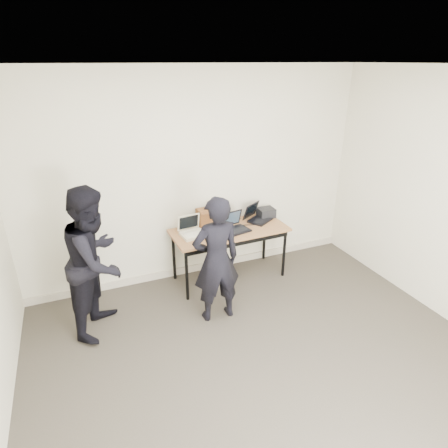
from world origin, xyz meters
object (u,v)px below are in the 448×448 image
person_observer (96,261)px  laptop_right (257,217)px  equipment_box (266,213)px  person_typist (216,260)px  desk (230,234)px  laptop_center (235,226)px  laptop_beige (192,231)px  leather_satchel (211,216)px

person_observer → laptop_right: bearing=-48.2°
equipment_box → person_observer: bearing=-166.2°
equipment_box → person_typist: size_ratio=0.15×
desk → laptop_center: laptop_center is taller
equipment_box → person_typist: person_typist is taller
desk → laptop_beige: laptop_beige is taller
desk → laptop_center: bearing=-32.3°
leather_satchel → desk: bearing=-57.2°
laptop_center → equipment_box: size_ratio=1.59×
desk → person_typist: size_ratio=1.03×
laptop_beige → laptop_center: bearing=-12.7°
laptop_center → person_typist: size_ratio=0.24×
laptop_right → person_typist: bearing=-169.4°
laptop_center → equipment_box: laptop_center is taller
desk → laptop_right: (0.46, 0.14, 0.11)m
laptop_right → leather_satchel: (-0.64, 0.09, 0.07)m
laptop_beige → leather_satchel: bearing=25.4°
desk → person_observer: bearing=-169.1°
laptop_beige → laptop_center: laptop_beige is taller
person_typist → desk: bearing=-122.6°
person_observer → equipment_box: bearing=-47.9°
laptop_beige → person_typist: bearing=-94.0°
laptop_beige → person_observer: (-1.18, -0.40, 0.05)m
leather_satchel → person_observer: size_ratio=0.23×
equipment_box → person_observer: person_observer is taller
laptop_beige → desk: bearing=-9.6°
laptop_center → laptop_right: laptop_center is taller
laptop_beige → person_typist: 0.75m
desk → leather_satchel: size_ratio=4.05×
laptop_center → leather_satchel: leather_satchel is taller
desk → equipment_box: equipment_box is taller
desk → laptop_right: laptop_right is taller
laptop_beige → leather_satchel: 0.39m
person_observer → person_typist: bearing=-77.4°
laptop_right → equipment_box: (0.17, 0.05, 0.01)m
person_typist → person_observer: size_ratio=0.90×
person_typist → person_observer: (-1.22, 0.34, 0.08)m
equipment_box → person_observer: size_ratio=0.14×
laptop_right → person_observer: bearing=161.4°
laptop_center → person_observer: size_ratio=0.22×
desk → person_typist: (-0.47, -0.72, 0.07)m
laptop_beige → laptop_center: size_ratio=0.92×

